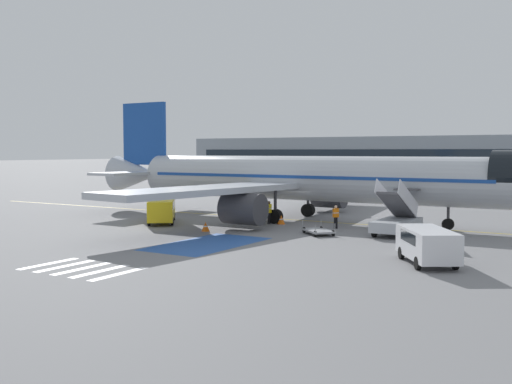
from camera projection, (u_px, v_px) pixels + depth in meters
ground_plane at (299, 222)px, 47.85m from camera, size 600.00×600.00×0.00m
apron_leadline_yellow at (310, 221)px, 48.36m from camera, size 75.26×0.51×0.01m
apron_stand_patch_blue at (207, 244)px, 36.39m from camera, size 4.45×8.24×0.01m
apron_walkway_bar_0 at (49, 264)px, 29.95m from camera, size 0.44×3.60×0.01m
apron_walkway_bar_1 at (65, 266)px, 29.33m from camera, size 0.44×3.60×0.01m
apron_walkway_bar_2 at (82, 269)px, 28.71m from camera, size 0.44×3.60×0.01m
apron_walkway_bar_3 at (100, 271)px, 28.09m from camera, size 0.44×3.60×0.01m
apron_walkway_bar_4 at (119, 274)px, 27.46m from camera, size 0.44×3.60×0.01m
airliner at (302, 179)px, 48.51m from camera, size 40.61×36.72×10.21m
boarding_stairs_forward at (397, 221)px, 40.15m from camera, size 2.22×5.24×3.86m
fuel_tanker at (342, 183)px, 72.48m from camera, size 10.50×3.69×3.42m
service_van_0 at (162, 209)px, 46.90m from camera, size 4.87×5.58×1.87m
service_van_1 at (427, 243)px, 29.80m from camera, size 4.17×4.97×1.76m
baggage_cart at (318, 231)px, 40.45m from camera, size 2.93×2.86×0.87m
ground_crew_0 at (236, 211)px, 46.37m from camera, size 0.48×0.36×1.74m
ground_crew_1 at (269, 211)px, 46.30m from camera, size 0.28×0.45×1.79m
ground_crew_2 at (336, 215)px, 43.49m from camera, size 0.42×0.49×1.71m
traffic_cone_0 at (281, 220)px, 46.22m from camera, size 0.62×0.62×0.69m
traffic_cone_1 at (206, 227)px, 42.11m from camera, size 0.58×0.58×0.65m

